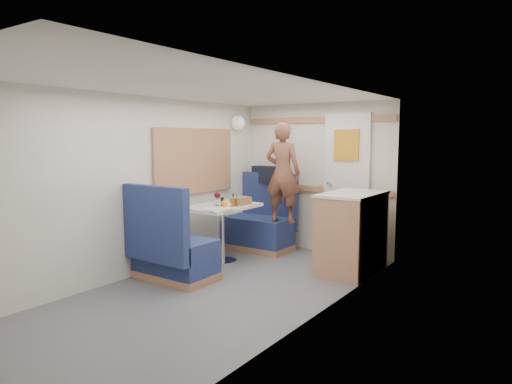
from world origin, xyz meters
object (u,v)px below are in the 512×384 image
Objects in this scene: dinette_table at (222,218)px; person at (283,173)px; dome_light at (238,123)px; cheese_block at (227,204)px; tray at (219,209)px; galley_counter at (351,232)px; beer_glass at (232,202)px; bread_loaf at (242,201)px; bench_near at (171,253)px; tumbler_mid at (234,197)px; pepper_grinder at (222,201)px; wine_glass at (217,196)px; duffel_bag at (269,175)px; tumbler_left at (187,203)px; orange_fruit at (224,203)px; bench_far at (261,228)px.

person is at bearing 56.96° from dinette_table.
dome_light is 1.47m from cheese_block.
person reaches higher than tray.
galley_counter is at bearing 163.38° from person.
beer_glass is 0.17m from bread_loaf.
tray is 3.17× the size of beer_glass.
bench_near is 10.15× the size of tumbler_mid.
pepper_grinder is (-0.12, 0.07, 0.01)m from cheese_block.
person is at bearing 171.99° from galley_counter.
duffel_bag is at bearing 91.33° from wine_glass.
pepper_grinder is (-1.44, -0.57, 0.30)m from galley_counter.
person is 11.24× the size of tumbler_left.
tumbler_left is (-0.38, -0.22, 0.00)m from orange_fruit.
orange_fruit is (0.16, -0.15, 0.21)m from dinette_table.
cheese_block is (0.19, -1.21, -0.26)m from duffel_bag.
wine_glass reaches higher than tumbler_mid.
wine_glass is (0.38, -0.92, -0.91)m from dome_light.
tray is at bearing -80.06° from bench_far.
tumbler_mid reaches higher than tray.
tumbler_left is (-0.43, -0.07, 0.05)m from tray.
dome_light is at bearing 129.85° from bread_loaf.
pepper_grinder reaches higher than orange_fruit.
tray is (0.20, -1.17, 0.43)m from bench_far.
dinette_table is at bearing 59.04° from tumbler_left.
galley_counter reaches higher than tumbler_left.
galley_counter is at bearing -4.72° from duffel_bag.
duffel_bag is 4.84× the size of tumbler_mid.
bread_loaf is (-1.27, -0.40, 0.30)m from galley_counter.
tumbler_left reaches higher than tray.
bench_near reaches higher than tray.
cheese_block is at bearing -62.44° from tumbler_mid.
tumbler_mid reaches higher than cheese_block.
tumbler_mid is 0.42m from pepper_grinder.
bench_near reaches higher than tumbler_left.
tumbler_mid is (-0.29, 0.68, 0.04)m from tray.
pepper_grinder is (-0.13, 0.13, -0.00)m from orange_fruit.
cheese_block is (0.16, 0.77, 0.46)m from bench_near.
orange_fruit is 0.70× the size of beer_glass.
person is 12.45× the size of tumbler_mid.
dome_light is 0.85m from duffel_bag.
cheese_block is 0.61× the size of wine_glass.
tumbler_left is 0.67m from bread_loaf.
tray is (-1.26, -0.85, 0.26)m from galley_counter.
galley_counter reaches higher than cheese_block.
person reaches higher than beer_glass.
galley_counter is at bearing 28.65° from tumbler_left.
dinette_table is 0.90m from bench_near.
person reaches higher than bench_near.
bench_far is 4.46× the size of bread_loaf.
duffel_bag is (-0.49, 0.43, -0.07)m from person.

